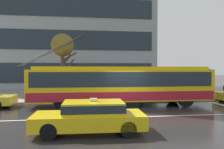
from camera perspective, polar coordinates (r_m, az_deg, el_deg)
name	(u,v)px	position (r m, az deg, el deg)	size (l,w,h in m)	color
ground_plane	(131,113)	(13.72, 4.65, -9.40)	(160.00, 160.00, 0.00)	#262326
sidewalk_slab	(110,94)	(22.72, -0.54, -4.93)	(80.00, 10.00, 0.14)	gray
lane_centre_line	(136,117)	(12.57, 5.88, -10.38)	(72.00, 0.14, 0.01)	silver
trolleybus	(122,84)	(16.09, 2.38, -2.38)	(13.06, 2.71, 4.90)	yellow
taxi_oncoming_near	(91,115)	(9.40, -5.28, -10.04)	(4.46, 1.97, 1.39)	yellow
bus_shelter	(100,75)	(19.55, -2.87, -0.04)	(3.69, 1.87, 2.55)	gray
pedestrian_at_shelter	(94,79)	(19.23, -4.36, -1.00)	(1.19, 1.19, 2.02)	black
pedestrian_approaching_curb	(59,80)	(18.12, -12.93, -1.39)	(1.04, 1.04, 1.96)	#4A4E4D
pedestrian_walking_past	(142,78)	(20.74, 7.51, -0.88)	(1.13, 1.13, 2.02)	#26252F
street_tree_bare	(62,47)	(19.20, -12.15, 6.76)	(2.09, 1.85, 5.29)	brown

